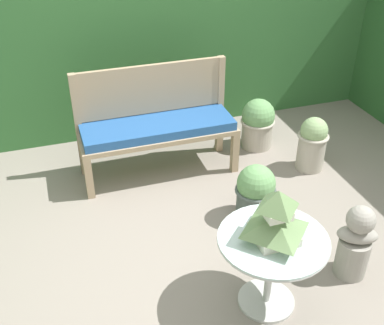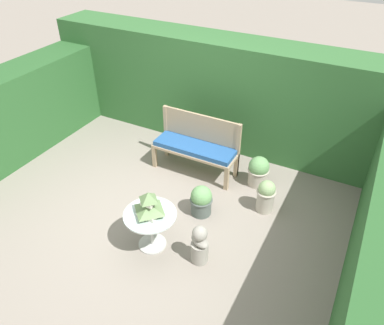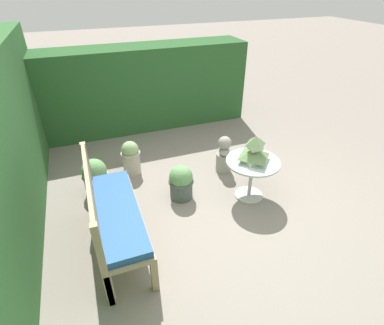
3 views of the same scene
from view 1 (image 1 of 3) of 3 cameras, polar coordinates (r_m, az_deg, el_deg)
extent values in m
plane|color=gray|center=(3.42, 0.35, -11.11)|extent=(30.00, 30.00, 0.00)
cube|color=#336633|center=(4.92, -8.40, 14.91)|extent=(6.40, 0.78, 1.80)
cube|color=tan|center=(3.94, -12.11, -1.81)|extent=(0.06, 0.06, 0.37)
cube|color=tan|center=(4.20, 5.09, 1.19)|extent=(0.06, 0.06, 0.37)
cube|color=tan|center=(4.26, -12.82, 0.93)|extent=(0.06, 0.06, 0.37)
cube|color=tan|center=(4.50, 3.24, 3.57)|extent=(0.06, 0.06, 0.37)
cube|color=tan|center=(4.07, -4.03, 3.54)|extent=(1.32, 0.44, 0.04)
cube|color=#23518E|center=(4.05, -4.07, 4.25)|extent=(1.27, 0.40, 0.08)
cube|color=tan|center=(4.14, -13.32, 4.24)|extent=(0.06, 0.06, 0.92)
cube|color=tan|center=(4.38, 3.33, 6.78)|extent=(0.06, 0.06, 0.92)
cube|color=tan|center=(4.11, -4.92, 8.67)|extent=(1.27, 0.04, 0.43)
cylinder|color=#B7B7B2|center=(3.17, 8.76, -15.83)|extent=(0.35, 0.35, 0.02)
cylinder|color=#B7B7B2|center=(2.99, 9.16, -12.69)|extent=(0.04, 0.04, 0.51)
cylinder|color=silver|center=(2.81, 9.62, -8.92)|extent=(0.64, 0.64, 0.01)
torus|color=#B7B7B2|center=(2.82, 9.60, -9.10)|extent=(0.65, 0.65, 0.02)
cube|color=silver|center=(2.79, 9.68, -8.38)|extent=(0.23, 0.23, 0.06)
pyramid|color=#668451|center=(2.74, 9.84, -7.08)|extent=(0.32, 0.32, 0.11)
cube|color=silver|center=(2.69, 9.99, -5.79)|extent=(0.14, 0.14, 0.05)
pyramid|color=#668451|center=(2.64, 10.16, -4.35)|extent=(0.20, 0.20, 0.12)
cylinder|color=gray|center=(3.39, 18.44, -10.54)|extent=(0.21, 0.21, 0.28)
ellipsoid|color=gray|center=(3.26, 19.01, -8.09)|extent=(0.30, 0.24, 0.10)
sphere|color=gray|center=(3.19, 19.39, -6.41)|extent=(0.18, 0.18, 0.18)
cylinder|color=#ADA393|center=(4.63, 7.69, 3.48)|extent=(0.29, 0.29, 0.27)
torus|color=#ADA393|center=(4.57, 7.81, 4.84)|extent=(0.32, 0.32, 0.03)
sphere|color=#66995B|center=(4.54, 7.87, 5.58)|extent=(0.31, 0.31, 0.31)
cylinder|color=#ADA393|center=(4.36, 13.92, 1.28)|extent=(0.24, 0.24, 0.33)
torus|color=#ADA393|center=(4.28, 14.19, 3.06)|extent=(0.27, 0.27, 0.03)
sphere|color=#89A870|center=(4.26, 14.29, 3.68)|extent=(0.23, 0.23, 0.23)
cylinder|color=#4C5651|center=(3.72, 7.43, -4.73)|extent=(0.28, 0.28, 0.25)
torus|color=#4C5651|center=(3.65, 7.55, -3.31)|extent=(0.31, 0.31, 0.03)
sphere|color=#66995B|center=(3.62, 7.62, -2.50)|extent=(0.29, 0.29, 0.29)
camera|label=2|loc=(3.41, 99.42, 19.54)|focal=35.00mm
camera|label=3|loc=(3.85, -45.73, 24.68)|focal=28.00mm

